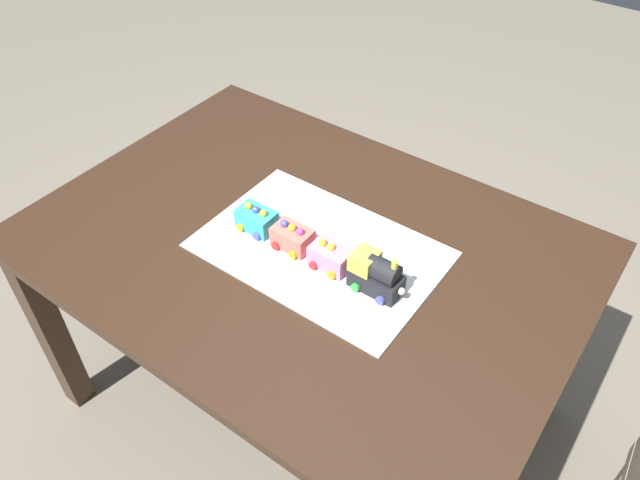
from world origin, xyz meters
TOP-DOWN VIEW (x-y plane):
  - ground_plane at (0.00, 0.00)m, footprint 8.00×8.00m
  - dining_table at (0.00, 0.00)m, footprint 1.40×1.00m
  - cake_board at (-0.05, -0.00)m, footprint 0.60×0.40m
  - cake_locomotive at (-0.24, 0.03)m, footprint 0.14×0.08m
  - cake_car_tanker_bubblegum at (-0.11, 0.03)m, footprint 0.10×0.08m
  - cake_car_gondola_coral at (0.01, 0.03)m, footprint 0.10×0.08m
  - cake_car_hopper_turquoise at (0.13, 0.03)m, footprint 0.10×0.08m

SIDE VIEW (x-z plane):
  - ground_plane at x=0.00m, z-range 0.00..0.00m
  - dining_table at x=0.00m, z-range 0.26..1.00m
  - cake_board at x=-0.05m, z-range 0.74..0.74m
  - cake_car_tanker_bubblegum at x=-0.11m, z-range 0.74..0.81m
  - cake_car_gondola_coral at x=0.01m, z-range 0.74..0.81m
  - cake_car_hopper_turquoise at x=0.13m, z-range 0.74..0.81m
  - cake_locomotive at x=-0.24m, z-range 0.73..0.85m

